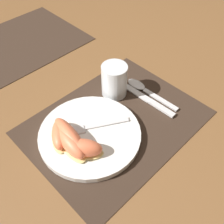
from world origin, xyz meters
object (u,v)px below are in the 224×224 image
(citrus_wedge_2, at_px, (70,142))
(citrus_wedge_3, at_px, (84,148))
(spoon, at_px, (143,88))
(citrus_wedge_1, at_px, (69,136))
(citrus_wedge_0, at_px, (60,135))
(knife, at_px, (145,98))
(fork, at_px, (88,128))
(plate, at_px, (90,134))
(juice_glass, at_px, (114,82))

(citrus_wedge_2, bearing_deg, citrus_wedge_3, -72.93)
(spoon, xyz_separation_m, citrus_wedge_1, (-0.29, -0.01, 0.03))
(citrus_wedge_0, bearing_deg, citrus_wedge_3, -78.30)
(knife, distance_m, fork, 0.20)
(citrus_wedge_2, distance_m, citrus_wedge_3, 0.04)
(spoon, xyz_separation_m, citrus_wedge_0, (-0.30, 0.02, 0.03))
(spoon, bearing_deg, citrus_wedge_0, 177.11)
(spoon, relative_size, citrus_wedge_3, 1.81)
(plate, distance_m, juice_glass, 0.18)
(knife, bearing_deg, spoon, 52.94)
(knife, height_order, citrus_wedge_0, citrus_wedge_0)
(juice_glass, xyz_separation_m, citrus_wedge_3, (-0.21, -0.11, -0.01))
(fork, height_order, citrus_wedge_0, citrus_wedge_0)
(juice_glass, height_order, citrus_wedge_3, juice_glass)
(citrus_wedge_0, bearing_deg, spoon, -2.89)
(plate, distance_m, knife, 0.21)
(citrus_wedge_0, bearing_deg, juice_glass, 8.82)
(citrus_wedge_0, height_order, citrus_wedge_2, citrus_wedge_2)
(plate, height_order, citrus_wedge_3, citrus_wedge_3)
(juice_glass, relative_size, fork, 0.56)
(knife, relative_size, citrus_wedge_0, 2.10)
(plate, xyz_separation_m, citrus_wedge_0, (-0.06, 0.04, 0.02))
(knife, height_order, citrus_wedge_2, citrus_wedge_2)
(juice_glass, distance_m, knife, 0.10)
(spoon, height_order, fork, fork)
(juice_glass, height_order, spoon, juice_glass)
(fork, bearing_deg, citrus_wedge_0, 161.04)
(juice_glass, height_order, citrus_wedge_0, juice_glass)
(spoon, distance_m, fork, 0.23)
(citrus_wedge_1, distance_m, citrus_wedge_3, 0.05)
(plate, xyz_separation_m, citrus_wedge_3, (-0.05, -0.04, 0.03))
(plate, bearing_deg, citrus_wedge_1, 165.69)
(plate, relative_size, juice_glass, 2.68)
(knife, bearing_deg, citrus_wedge_0, 169.83)
(spoon, xyz_separation_m, fork, (-0.23, -0.01, 0.01))
(plate, bearing_deg, citrus_wedge_0, 150.12)
(plate, xyz_separation_m, juice_glass, (0.16, 0.07, 0.04))
(citrus_wedge_1, distance_m, citrus_wedge_2, 0.02)
(citrus_wedge_2, xyz_separation_m, citrus_wedge_3, (0.01, -0.04, -0.00))
(juice_glass, bearing_deg, plate, -155.82)
(juice_glass, distance_m, citrus_wedge_3, 0.24)
(plate, distance_m, citrus_wedge_2, 0.07)
(citrus_wedge_0, bearing_deg, knife, -10.17)
(knife, height_order, fork, fork)
(knife, bearing_deg, citrus_wedge_3, -174.49)
(juice_glass, bearing_deg, citrus_wedge_0, -171.18)
(citrus_wedge_1, bearing_deg, juice_glass, 15.43)
(plate, relative_size, knife, 1.23)
(juice_glass, height_order, citrus_wedge_1, juice_glass)
(fork, height_order, citrus_wedge_1, citrus_wedge_1)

